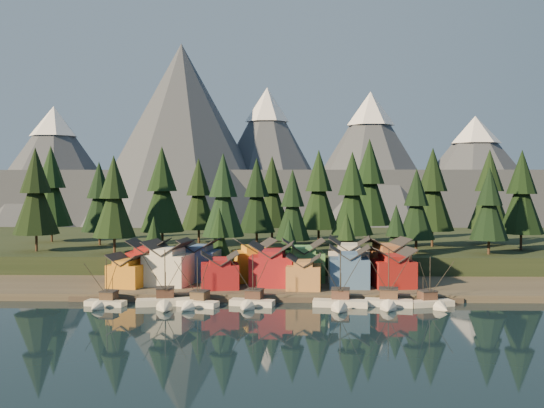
{
  "coord_description": "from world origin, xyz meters",
  "views": [
    {
      "loc": [
        4.16,
        -106.83,
        24.19
      ],
      "look_at": [
        1.13,
        30.0,
        19.41
      ],
      "focal_mm": 40.0,
      "sensor_mm": 36.0,
      "label": 1
    }
  ],
  "objects_px": {
    "boat_2": "(194,297)",
    "boat_3": "(251,295)",
    "boat_0": "(103,296)",
    "boat_1": "(165,295)",
    "house_front_0": "(127,270)",
    "house_back_0": "(149,259)",
    "house_front_1": "(169,262)",
    "boat_5": "(389,294)",
    "boat_6": "(434,297)",
    "house_back_1": "(199,259)",
    "boat_4": "(340,296)"
  },
  "relations": [
    {
      "from": "boat_6",
      "to": "boat_0",
      "type": "bearing_deg",
      "value": 166.4
    },
    {
      "from": "boat_2",
      "to": "boat_4",
      "type": "bearing_deg",
      "value": 18.75
    },
    {
      "from": "house_back_1",
      "to": "boat_0",
      "type": "bearing_deg",
      "value": -115.39
    },
    {
      "from": "boat_0",
      "to": "house_front_0",
      "type": "relative_size",
      "value": 1.18
    },
    {
      "from": "boat_0",
      "to": "boat_5",
      "type": "xyz_separation_m",
      "value": [
        55.66,
        0.87,
        0.45
      ]
    },
    {
      "from": "boat_1",
      "to": "boat_3",
      "type": "distance_m",
      "value": 16.84
    },
    {
      "from": "boat_1",
      "to": "boat_2",
      "type": "relative_size",
      "value": 1.17
    },
    {
      "from": "boat_6",
      "to": "house_front_1",
      "type": "xyz_separation_m",
      "value": [
        -54.84,
        15.68,
        4.61
      ]
    },
    {
      "from": "boat_3",
      "to": "house_back_1",
      "type": "bearing_deg",
      "value": 133.21
    },
    {
      "from": "boat_0",
      "to": "boat_2",
      "type": "xyz_separation_m",
      "value": [
        17.8,
        -0.19,
        0.06
      ]
    },
    {
      "from": "boat_0",
      "to": "boat_5",
      "type": "bearing_deg",
      "value": 11.25
    },
    {
      "from": "boat_1",
      "to": "house_back_1",
      "type": "height_order",
      "value": "house_back_1"
    },
    {
      "from": "boat_5",
      "to": "house_front_1",
      "type": "height_order",
      "value": "house_front_1"
    },
    {
      "from": "boat_5",
      "to": "boat_3",
      "type": "bearing_deg",
      "value": -169.64
    },
    {
      "from": "boat_1",
      "to": "house_front_0",
      "type": "distance_m",
      "value": 17.55
    },
    {
      "from": "boat_1",
      "to": "house_back_0",
      "type": "relative_size",
      "value": 1.31
    },
    {
      "from": "boat_3",
      "to": "house_front_0",
      "type": "height_order",
      "value": "boat_3"
    },
    {
      "from": "boat_3",
      "to": "house_front_1",
      "type": "height_order",
      "value": "house_front_1"
    },
    {
      "from": "boat_5",
      "to": "boat_6",
      "type": "height_order",
      "value": "boat_5"
    },
    {
      "from": "boat_6",
      "to": "house_back_1",
      "type": "relative_size",
      "value": 1.09
    },
    {
      "from": "boat_1",
      "to": "boat_4",
      "type": "xyz_separation_m",
      "value": [
        34.18,
        -0.42,
        0.06
      ]
    },
    {
      "from": "boat_3",
      "to": "boat_6",
      "type": "height_order",
      "value": "boat_3"
    },
    {
      "from": "boat_5",
      "to": "house_front_0",
      "type": "relative_size",
      "value": 1.42
    },
    {
      "from": "boat_0",
      "to": "house_front_1",
      "type": "xyz_separation_m",
      "value": [
        9.63,
        16.74,
        4.65
      ]
    },
    {
      "from": "boat_0",
      "to": "boat_1",
      "type": "bearing_deg",
      "value": 12.76
    },
    {
      "from": "boat_5",
      "to": "house_front_0",
      "type": "xyz_separation_m",
      "value": [
        -54.58,
        13.06,
        2.81
      ]
    },
    {
      "from": "boat_2",
      "to": "boat_3",
      "type": "distance_m",
      "value": 11.05
    },
    {
      "from": "house_front_0",
      "to": "boat_5",
      "type": "bearing_deg",
      "value": 1.05
    },
    {
      "from": "boat_4",
      "to": "house_front_0",
      "type": "bearing_deg",
      "value": 170.11
    },
    {
      "from": "boat_1",
      "to": "house_back_0",
      "type": "height_order",
      "value": "house_back_0"
    },
    {
      "from": "boat_5",
      "to": "house_front_1",
      "type": "distance_m",
      "value": 48.88
    },
    {
      "from": "house_front_1",
      "to": "house_back_0",
      "type": "relative_size",
      "value": 1.17
    },
    {
      "from": "boat_1",
      "to": "boat_4",
      "type": "distance_m",
      "value": 34.18
    },
    {
      "from": "boat_0",
      "to": "boat_4",
      "type": "xyz_separation_m",
      "value": [
        46.15,
        0.08,
        0.24
      ]
    },
    {
      "from": "boat_2",
      "to": "house_back_0",
      "type": "distance_m",
      "value": 26.32
    },
    {
      "from": "boat_5",
      "to": "house_back_0",
      "type": "distance_m",
      "value": 55.83
    },
    {
      "from": "house_front_0",
      "to": "boat_1",
      "type": "bearing_deg",
      "value": -36.46
    },
    {
      "from": "house_front_1",
      "to": "house_back_0",
      "type": "height_order",
      "value": "house_front_1"
    },
    {
      "from": "boat_1",
      "to": "house_front_0",
      "type": "xyz_separation_m",
      "value": [
        -10.88,
        13.42,
        3.08
      ]
    },
    {
      "from": "boat_2",
      "to": "boat_6",
      "type": "relative_size",
      "value": 1.01
    },
    {
      "from": "boat_4",
      "to": "boat_6",
      "type": "bearing_deg",
      "value": 10.23
    },
    {
      "from": "boat_3",
      "to": "house_front_0",
      "type": "distance_m",
      "value": 30.81
    },
    {
      "from": "boat_5",
      "to": "boat_1",
      "type": "bearing_deg",
      "value": -169.23
    },
    {
      "from": "boat_0",
      "to": "boat_6",
      "type": "height_order",
      "value": "boat_6"
    },
    {
      "from": "boat_3",
      "to": "boat_5",
      "type": "height_order",
      "value": "boat_5"
    },
    {
      "from": "boat_0",
      "to": "boat_3",
      "type": "height_order",
      "value": "boat_3"
    },
    {
      "from": "boat_2",
      "to": "house_front_1",
      "type": "xyz_separation_m",
      "value": [
        -8.18,
        16.92,
        4.59
      ]
    },
    {
      "from": "boat_4",
      "to": "house_back_1",
      "type": "relative_size",
      "value": 1.24
    },
    {
      "from": "boat_1",
      "to": "boat_2",
      "type": "bearing_deg",
      "value": -16.54
    },
    {
      "from": "boat_4",
      "to": "boat_6",
      "type": "height_order",
      "value": "boat_4"
    }
  ]
}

